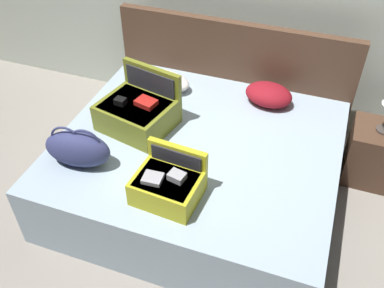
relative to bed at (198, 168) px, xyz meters
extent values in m
plane|color=gray|center=(0.00, -0.40, -0.26)|extent=(12.00, 12.00, 0.00)
cube|color=#99ADBC|center=(0.00, 0.00, 0.00)|extent=(2.05, 1.81, 0.52)
cube|color=#4C3323|center=(0.00, 0.95, 0.27)|extent=(2.09, 0.08, 1.06)
cube|color=olive|center=(-0.51, 0.02, 0.37)|extent=(0.59, 0.52, 0.22)
cube|color=#28282D|center=(-0.51, 0.02, 0.40)|extent=(0.52, 0.46, 0.15)
cube|color=black|center=(-0.61, -0.01, 0.50)|extent=(0.09, 0.07, 0.05)
cube|color=#B21E19|center=(-0.43, 0.04, 0.49)|extent=(0.17, 0.15, 0.04)
cube|color=olive|center=(-0.46, 0.24, 0.47)|extent=(0.51, 0.15, 0.42)
cube|color=#28282D|center=(-0.47, 0.22, 0.47)|extent=(0.43, 0.11, 0.36)
cube|color=gold|center=(-0.01, -0.59, 0.35)|extent=(0.43, 0.34, 0.18)
cube|color=#28282D|center=(-0.01, -0.59, 0.38)|extent=(0.38, 0.30, 0.12)
cube|color=#99999E|center=(-0.08, -0.62, 0.45)|extent=(0.13, 0.11, 0.04)
cube|color=#99999E|center=(0.05, -0.56, 0.46)|extent=(0.12, 0.10, 0.05)
cube|color=gold|center=(0.00, -0.41, 0.42)|extent=(0.41, 0.07, 0.31)
cube|color=#28282D|center=(0.00, -0.44, 0.42)|extent=(0.35, 0.04, 0.26)
ellipsoid|color=navy|center=(-0.71, -0.49, 0.40)|extent=(0.49, 0.27, 0.27)
torus|color=navy|center=(-0.78, -0.50, 0.47)|extent=(0.22, 0.04, 0.22)
torus|color=navy|center=(-0.64, -0.48, 0.47)|extent=(0.22, 0.04, 0.22)
ellipsoid|color=maroon|center=(0.38, 0.67, 0.35)|extent=(0.42, 0.34, 0.17)
ellipsoid|color=white|center=(-0.53, 0.60, 0.33)|extent=(0.52, 0.32, 0.14)
cube|color=#4C3323|center=(1.31, 0.66, -0.01)|extent=(0.44, 0.40, 0.50)
cylinder|color=#3F3833|center=(1.31, 0.66, 0.24)|extent=(0.13, 0.13, 0.01)
camera|label=1|loc=(0.78, -2.30, 2.37)|focal=40.50mm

